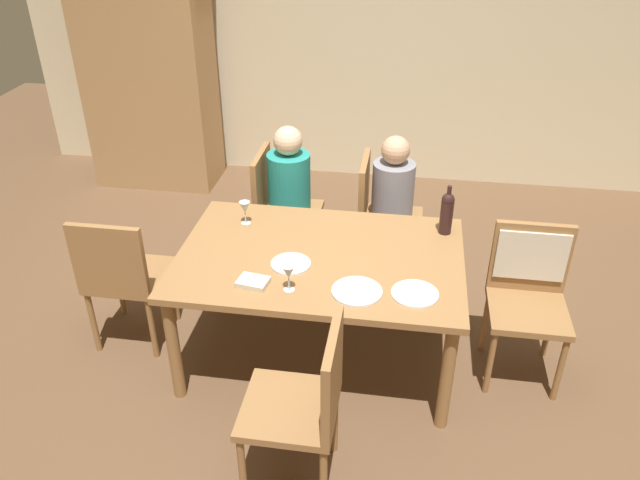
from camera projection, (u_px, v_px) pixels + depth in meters
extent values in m
plane|color=brown|center=(320.00, 352.00, 3.93)|extent=(10.00, 10.00, 0.00)
cube|color=beige|center=(367.00, 33.00, 5.57)|extent=(6.40, 0.12, 2.70)
cube|color=#A87F51|center=(149.00, 71.00, 5.59)|extent=(1.10, 0.56, 2.10)
cube|color=olive|center=(320.00, 258.00, 3.57)|extent=(1.63, 1.10, 0.04)
cylinder|color=olive|center=(174.00, 349.00, 3.44)|extent=(0.07, 0.07, 0.68)
cylinder|color=olive|center=(447.00, 377.00, 3.25)|extent=(0.07, 0.07, 0.68)
cylinder|color=olive|center=(223.00, 256.00, 4.26)|extent=(0.07, 0.07, 0.68)
cylinder|color=olive|center=(444.00, 275.00, 4.06)|extent=(0.07, 0.07, 0.68)
cylinder|color=olive|center=(320.00, 231.00, 4.79)|extent=(0.04, 0.04, 0.44)
cylinder|color=olive|center=(312.00, 258.00, 4.47)|extent=(0.04, 0.04, 0.44)
cylinder|color=olive|center=(271.00, 228.00, 4.84)|extent=(0.04, 0.04, 0.44)
cylinder|color=olive|center=(260.00, 253.00, 4.52)|extent=(0.04, 0.04, 0.44)
cube|color=olive|center=(290.00, 214.00, 4.53)|extent=(0.44, 0.44, 0.04)
cube|color=olive|center=(262.00, 182.00, 4.43)|extent=(0.04, 0.44, 0.44)
cylinder|color=olive|center=(416.00, 239.00, 4.69)|extent=(0.04, 0.04, 0.44)
cylinder|color=olive|center=(414.00, 266.00, 4.37)|extent=(0.04, 0.04, 0.44)
cylinder|color=olive|center=(365.00, 235.00, 4.74)|extent=(0.04, 0.04, 0.44)
cylinder|color=olive|center=(360.00, 262.00, 4.42)|extent=(0.04, 0.04, 0.44)
cube|color=olive|center=(391.00, 221.00, 4.43)|extent=(0.44, 0.44, 0.04)
cube|color=olive|center=(364.00, 189.00, 4.34)|extent=(0.04, 0.44, 0.44)
cylinder|color=olive|center=(560.00, 370.00, 3.47)|extent=(0.04, 0.04, 0.44)
cylinder|color=olive|center=(490.00, 363.00, 3.52)|extent=(0.04, 0.04, 0.44)
cylinder|color=olive|center=(549.00, 327.00, 3.80)|extent=(0.04, 0.04, 0.44)
cylinder|color=olive|center=(485.00, 321.00, 3.85)|extent=(0.04, 0.04, 0.44)
cube|color=olive|center=(528.00, 311.00, 3.54)|extent=(0.44, 0.44, 0.04)
cube|color=olive|center=(530.00, 257.00, 3.58)|extent=(0.44, 0.04, 0.44)
cube|color=beige|center=(531.00, 254.00, 3.57)|extent=(0.40, 0.07, 0.31)
cylinder|color=olive|center=(242.00, 471.00, 2.89)|extent=(0.04, 0.04, 0.44)
cylinder|color=olive|center=(262.00, 411.00, 3.21)|extent=(0.04, 0.04, 0.44)
cylinder|color=olive|center=(335.00, 419.00, 3.16)|extent=(0.04, 0.04, 0.44)
cube|color=olive|center=(289.00, 408.00, 2.90)|extent=(0.44, 0.44, 0.04)
cube|color=olive|center=(332.00, 375.00, 2.75)|extent=(0.04, 0.44, 0.44)
cylinder|color=olive|center=(120.00, 287.00, 4.16)|extent=(0.04, 0.04, 0.44)
cylinder|color=olive|center=(174.00, 292.00, 4.11)|extent=(0.04, 0.04, 0.44)
cylinder|color=olive|center=(93.00, 322.00, 3.84)|extent=(0.04, 0.04, 0.44)
cylinder|color=olive|center=(152.00, 328.00, 3.79)|extent=(0.04, 0.04, 0.44)
cube|color=olive|center=(129.00, 275.00, 3.85)|extent=(0.44, 0.44, 0.04)
cube|color=olive|center=(108.00, 260.00, 3.56)|extent=(0.44, 0.04, 0.44)
cylinder|color=#33333D|center=(311.00, 236.00, 4.71)|extent=(0.11, 0.11, 0.46)
cylinder|color=#33333D|center=(307.00, 249.00, 4.55)|extent=(0.11, 0.11, 0.46)
cylinder|color=teal|center=(289.00, 185.00, 4.41)|extent=(0.30, 0.30, 0.46)
sphere|color=beige|center=(288.00, 141.00, 4.24)|extent=(0.20, 0.20, 0.20)
cylinder|color=#33333D|center=(408.00, 244.00, 4.61)|extent=(0.11, 0.11, 0.46)
cylinder|color=#33333D|center=(407.00, 257.00, 4.46)|extent=(0.11, 0.11, 0.46)
cylinder|color=gray|center=(393.00, 193.00, 4.32)|extent=(0.29, 0.29, 0.45)
sphere|color=tan|center=(396.00, 150.00, 4.16)|extent=(0.19, 0.19, 0.19)
cylinder|color=black|center=(446.00, 217.00, 3.72)|extent=(0.08, 0.08, 0.21)
sphere|color=black|center=(448.00, 199.00, 3.66)|extent=(0.08, 0.08, 0.08)
cylinder|color=black|center=(449.00, 192.00, 3.64)|extent=(0.03, 0.03, 0.08)
cylinder|color=silver|center=(289.00, 290.00, 3.26)|extent=(0.06, 0.06, 0.00)
cylinder|color=silver|center=(289.00, 284.00, 3.24)|extent=(0.01, 0.01, 0.07)
cone|color=silver|center=(288.00, 272.00, 3.21)|extent=(0.07, 0.07, 0.07)
cylinder|color=silver|center=(246.00, 223.00, 3.87)|extent=(0.06, 0.06, 0.00)
cylinder|color=silver|center=(246.00, 218.00, 3.85)|extent=(0.01, 0.01, 0.07)
cone|color=silver|center=(245.00, 207.00, 3.82)|extent=(0.07, 0.07, 0.07)
cylinder|color=white|center=(291.00, 264.00, 3.47)|extent=(0.22, 0.22, 0.01)
cylinder|color=white|center=(415.00, 294.00, 3.22)|extent=(0.25, 0.25, 0.01)
cylinder|color=white|center=(357.00, 291.00, 3.24)|extent=(0.27, 0.27, 0.01)
cube|color=beige|center=(253.00, 282.00, 3.30)|extent=(0.18, 0.14, 0.03)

